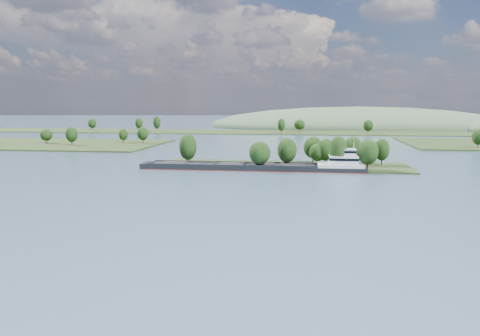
# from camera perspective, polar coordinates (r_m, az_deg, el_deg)

# --- Properties ---
(ground) EXTENTS (1800.00, 1800.00, 0.00)m
(ground) POSITION_cam_1_polar(r_m,az_deg,el_deg) (130.01, 3.59, -3.31)
(ground) COLOR #3E516B
(ground) RESTS_ON ground
(tree_island) EXTENTS (100.00, 32.07, 13.98)m
(tree_island) POSITION_cam_1_polar(r_m,az_deg,el_deg) (187.04, 7.02, 1.34)
(tree_island) COLOR #223116
(tree_island) RESTS_ON ground
(back_shoreline) EXTENTS (900.00, 60.00, 15.17)m
(back_shoreline) POSITION_cam_1_polar(r_m,az_deg,el_deg) (407.69, 8.28, 4.35)
(back_shoreline) COLOR #223116
(back_shoreline) RESTS_ON ground
(hill_west) EXTENTS (320.00, 160.00, 44.00)m
(hill_west) POSITION_cam_1_polar(r_m,az_deg,el_deg) (510.07, 14.14, 4.81)
(hill_west) COLOR #3E5339
(hill_west) RESTS_ON ground
(cargo_barge) EXTENTS (86.11, 11.99, 11.62)m
(cargo_barge) POSITION_cam_1_polar(r_m,az_deg,el_deg) (178.66, 3.39, 0.24)
(cargo_barge) COLOR black
(cargo_barge) RESTS_ON ground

